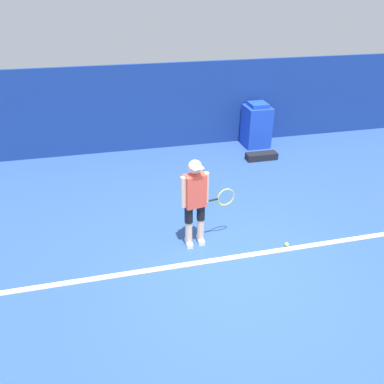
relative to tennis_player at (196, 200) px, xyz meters
name	(u,v)px	position (x,y,z in m)	size (l,w,h in m)	color
ground_plane	(236,271)	(0.45, -0.84, -0.87)	(24.00, 24.00, 0.00)	#2D5193
back_wall	(172,106)	(0.45, 4.51, 0.24)	(24.00, 0.10, 2.23)	navy
court_baseline	(230,258)	(0.45, -0.53, -0.87)	(21.60, 0.10, 0.01)	white
tennis_player	(196,200)	(0.00, 0.00, 0.00)	(0.96, 0.31, 1.58)	beige
tennis_ball	(287,244)	(1.50, -0.44, -0.84)	(0.07, 0.07, 0.07)	#D1E533
covered_chair	(256,125)	(2.70, 4.05, -0.30)	(0.66, 0.71, 1.19)	blue
equipment_bag	(261,156)	(2.50, 3.08, -0.78)	(0.80, 0.29, 0.18)	black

